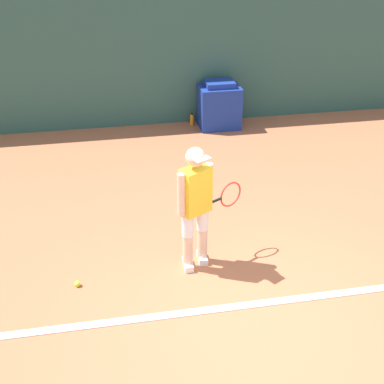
{
  "coord_description": "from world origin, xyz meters",
  "views": [
    {
      "loc": [
        -1.47,
        -3.99,
        3.89
      ],
      "look_at": [
        -0.49,
        1.32,
        0.88
      ],
      "focal_mm": 50.0,
      "sensor_mm": 36.0,
      "label": 1
    }
  ],
  "objects_px": {
    "tennis_player": "(196,203)",
    "tennis_ball": "(78,284)",
    "water_bottle": "(192,119)",
    "covered_chair": "(219,105)"
  },
  "relations": [
    {
      "from": "water_bottle",
      "to": "covered_chair",
      "type": "bearing_deg",
      "value": -21.0
    },
    {
      "from": "tennis_ball",
      "to": "water_bottle",
      "type": "height_order",
      "value": "water_bottle"
    },
    {
      "from": "tennis_ball",
      "to": "water_bottle",
      "type": "distance_m",
      "value": 5.05
    },
    {
      "from": "tennis_player",
      "to": "covered_chair",
      "type": "xyz_separation_m",
      "value": [
        1.25,
        4.2,
        -0.42
      ]
    },
    {
      "from": "tennis_player",
      "to": "water_bottle",
      "type": "relative_size",
      "value": 6.62
    },
    {
      "from": "tennis_ball",
      "to": "tennis_player",
      "type": "bearing_deg",
      "value": 7.28
    },
    {
      "from": "tennis_player",
      "to": "tennis_ball",
      "type": "distance_m",
      "value": 1.63
    },
    {
      "from": "tennis_ball",
      "to": "covered_chair",
      "type": "height_order",
      "value": "covered_chair"
    },
    {
      "from": "water_bottle",
      "to": "tennis_ball",
      "type": "bearing_deg",
      "value": -115.36
    },
    {
      "from": "tennis_player",
      "to": "tennis_ball",
      "type": "bearing_deg",
      "value": 159.17
    }
  ]
}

